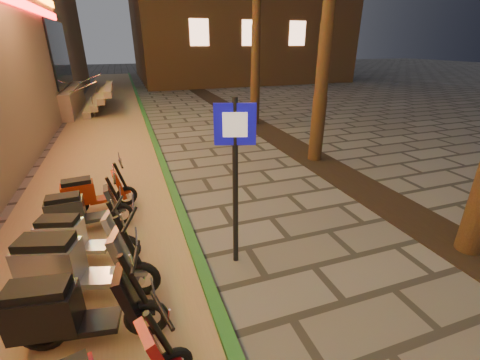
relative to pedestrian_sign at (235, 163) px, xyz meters
name	(u,v)px	position (x,y,z in m)	size (l,w,h in m)	color
parking_strip	(104,151)	(-2.30, 6.93, -1.72)	(3.40, 60.00, 0.01)	#8C7251
green_curb	(156,145)	(-0.60, 6.93, -1.68)	(0.18, 60.00, 0.10)	#225A24
planting_strip	(356,184)	(3.90, 1.93, -1.72)	(1.20, 40.00, 0.02)	black
pedestrian_sign	(235,163)	(0.00, 0.00, 0.00)	(0.57, 0.21, 2.67)	black
scooter_7	(69,311)	(-2.31, -0.91, -1.20)	(1.74, 0.72, 1.22)	black
scooter_8	(72,265)	(-2.36, -0.07, -1.17)	(1.83, 0.95, 1.30)	black
scooter_9	(77,237)	(-2.41, 0.80, -1.25)	(1.55, 0.78, 1.09)	black
scooter_10	(80,211)	(-2.46, 1.79, -1.27)	(1.49, 0.52, 1.05)	black
scooter_11	(91,193)	(-2.33, 2.58, -1.28)	(1.47, 0.56, 1.03)	black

